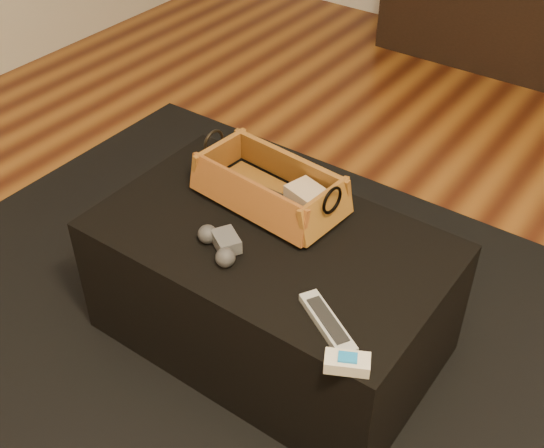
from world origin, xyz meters
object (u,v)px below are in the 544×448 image
Objects in this scene: wicker_basket at (270,188)px; game_controller at (220,244)px; tv_remote at (260,194)px; silver_remote at (327,323)px; cream_gadget at (347,363)px; media_cabinet at (509,16)px; ottoman at (270,289)px.

game_controller is at bearing -85.05° from wicker_basket.
tv_remote is 1.14× the size of silver_remote.
media_cabinet is at bearing 102.23° from cream_gadget.
silver_remote is at bearing -79.58° from media_cabinet.
game_controller is at bearing 170.58° from silver_remote.
ottoman is at bearing 145.84° from cream_gadget.
game_controller is 0.50m from cream_gadget.
media_cabinet reaches higher than silver_remote.
cream_gadget is (0.48, -0.14, -0.01)m from game_controller.
game_controller is at bearing -87.85° from media_cabinet.
cream_gadget reaches higher than silver_remote.
game_controller is (-0.07, -0.14, 0.24)m from ottoman.
wicker_basket reaches higher than tv_remote.
media_cabinet is at bearing 92.15° from game_controller.
cream_gadget is (0.51, -0.40, -0.04)m from wicker_basket.
ottoman is 2.12× the size of wicker_basket.
wicker_basket reaches higher than game_controller.
ottoman is at bearing -86.11° from media_cabinet.
tv_remote is (0.05, -2.28, 0.20)m from media_cabinet.
media_cabinet is 2.29m from tv_remote.
silver_remote reaches higher than ottoman.
silver_remote is 1.82× the size of cream_gadget.
media_cabinet is at bearing 100.42° from silver_remote.
silver_remote is (0.43, -0.31, -0.02)m from tv_remote.
media_cabinet reaches higher than tv_remote.
media_cabinet is 2.53m from game_controller.
ottoman is 0.28m from tv_remote.
cream_gadget is (0.53, -0.39, -0.01)m from tv_remote.
media_cabinet is at bearing 90.56° from tv_remote.
media_cabinet is 2.63m from silver_remote.
media_cabinet reaches higher than ottoman.
wicker_basket is at bearing 94.95° from game_controller.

